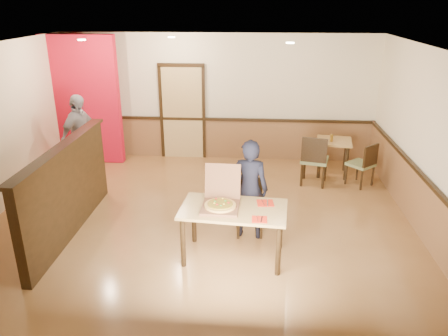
% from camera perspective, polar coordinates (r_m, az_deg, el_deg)
% --- Properties ---
extents(floor, '(7.00, 7.00, 0.00)m').
position_cam_1_polar(floor, '(7.09, -3.26, -8.09)').
color(floor, '#A87641').
rests_on(floor, ground).
extents(ceiling, '(7.00, 7.00, 0.00)m').
position_cam_1_polar(ceiling, '(6.22, -3.81, 15.02)').
color(ceiling, black).
rests_on(ceiling, wall_back).
extents(wall_back, '(7.00, 0.00, 7.00)m').
position_cam_1_polar(wall_back, '(9.88, -0.81, 9.16)').
color(wall_back, beige).
rests_on(wall_back, floor).
extents(wall_right, '(0.00, 7.00, 7.00)m').
position_cam_1_polar(wall_right, '(6.98, 26.28, 1.74)').
color(wall_right, beige).
rests_on(wall_right, floor).
extents(wainscot_back, '(7.00, 0.04, 0.90)m').
position_cam_1_polar(wainscot_back, '(10.10, -0.80, 3.84)').
color(wainscot_back, brown).
rests_on(wainscot_back, floor).
extents(chair_rail_back, '(7.00, 0.06, 0.06)m').
position_cam_1_polar(chair_rail_back, '(9.95, -0.82, 6.39)').
color(chair_rail_back, black).
rests_on(chair_rail_back, wall_back).
extents(wainscot_right, '(0.04, 7.00, 0.90)m').
position_cam_1_polar(wainscot_right, '(7.31, 24.87, -5.27)').
color(wainscot_right, brown).
rests_on(wainscot_right, floor).
extents(chair_rail_right, '(0.06, 7.00, 0.06)m').
position_cam_1_polar(chair_rail_right, '(7.12, 25.29, -1.88)').
color(chair_rail_right, black).
rests_on(chair_rail_right, wall_right).
extents(back_door, '(0.90, 0.06, 2.10)m').
position_cam_1_polar(back_door, '(10.02, -5.42, 7.18)').
color(back_door, '#DDBA71').
rests_on(back_door, wall_back).
extents(booth_partition, '(0.20, 3.10, 1.44)m').
position_cam_1_polar(booth_partition, '(7.12, -19.78, -2.66)').
color(booth_partition, black).
rests_on(booth_partition, floor).
extents(red_accent_panel, '(1.60, 0.20, 2.78)m').
position_cam_1_polar(red_accent_panel, '(10.08, -17.91, 8.38)').
color(red_accent_panel, red).
rests_on(red_accent_panel, floor).
extents(spot_a, '(0.14, 0.14, 0.02)m').
position_cam_1_polar(spot_a, '(8.56, -18.09, 15.63)').
color(spot_a, '#FEF7B2').
rests_on(spot_a, ceiling).
extents(spot_b, '(0.14, 0.14, 0.02)m').
position_cam_1_polar(spot_b, '(8.81, -6.88, 16.61)').
color(spot_b, '#FEF7B2').
rests_on(spot_b, ceiling).
extents(spot_c, '(0.14, 0.14, 0.02)m').
position_cam_1_polar(spot_c, '(7.67, 8.64, 15.86)').
color(spot_c, '#FEF7B2').
rests_on(spot_c, ceiling).
extents(main_table, '(1.52, 0.95, 0.78)m').
position_cam_1_polar(main_table, '(6.08, 1.26, -6.17)').
color(main_table, '#AD8749').
rests_on(main_table, floor).
extents(diner_chair, '(0.46, 0.46, 0.87)m').
position_cam_1_polar(diner_chair, '(6.86, 3.33, -4.69)').
color(diner_chair, olive).
rests_on(diner_chair, floor).
extents(side_chair_left, '(0.61, 0.61, 1.02)m').
position_cam_1_polar(side_chair_left, '(8.70, 11.72, 1.22)').
color(side_chair_left, olive).
rests_on(side_chair_left, floor).
extents(side_chair_right, '(0.62, 0.62, 0.88)m').
position_cam_1_polar(side_chair_right, '(8.92, 17.79, 0.63)').
color(side_chair_right, olive).
rests_on(side_chair_right, floor).
extents(side_table, '(0.79, 0.79, 0.75)m').
position_cam_1_polar(side_table, '(9.35, 14.12, 2.51)').
color(side_table, '#AD8749').
rests_on(side_table, floor).
extents(diner, '(0.62, 0.45, 1.57)m').
position_cam_1_polar(diner, '(6.59, 3.34, -2.80)').
color(diner, black).
rests_on(diner, floor).
extents(passerby, '(0.72, 1.09, 1.72)m').
position_cam_1_polar(passerby, '(9.34, -18.31, 3.92)').
color(passerby, '#96959D').
rests_on(passerby, floor).
extents(pizza_box, '(0.53, 0.62, 0.54)m').
position_cam_1_polar(pizza_box, '(6.03, -0.44, -4.52)').
color(pizza_box, brown).
rests_on(pizza_box, main_table).
extents(pizza, '(0.53, 0.53, 0.03)m').
position_cam_1_polar(pizza, '(5.99, -0.50, -4.89)').
color(pizza, gold).
rests_on(pizza, pizza_box).
extents(napkin_near, '(0.20, 0.20, 0.01)m').
position_cam_1_polar(napkin_near, '(5.75, 4.65, -6.70)').
color(napkin_near, red).
rests_on(napkin_near, main_table).
extents(napkin_far, '(0.25, 0.25, 0.01)m').
position_cam_1_polar(napkin_far, '(6.19, 5.41, -4.57)').
color(napkin_far, red).
rests_on(napkin_far, main_table).
extents(condiment, '(0.06, 0.06, 0.15)m').
position_cam_1_polar(condiment, '(9.18, 13.87, 3.85)').
color(condiment, brown).
rests_on(condiment, side_table).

